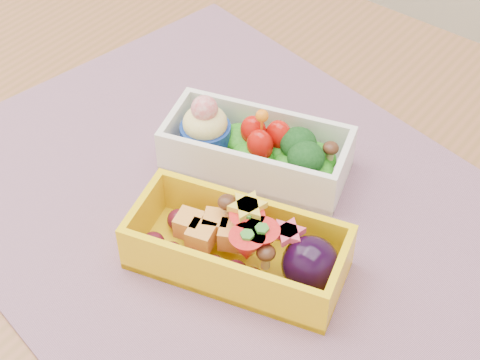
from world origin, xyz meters
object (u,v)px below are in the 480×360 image
Objects in this scene: placemat at (230,209)px; bento_white at (256,148)px; bento_yellow at (242,247)px; table at (211,273)px.

bento_white reaches higher than placemat.
bento_white reaches higher than bento_yellow.
bento_yellow reaches higher than table.
table is 0.14m from bento_white.
table is at bearing -111.05° from bento_white.
table is 0.15m from bento_yellow.
bento_white is (-0.02, 0.06, 0.03)m from placemat.
bento_white is at bearing 87.00° from table.
table is at bearing 134.56° from bento_yellow.
bento_white is (0.00, 0.07, 0.13)m from table.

